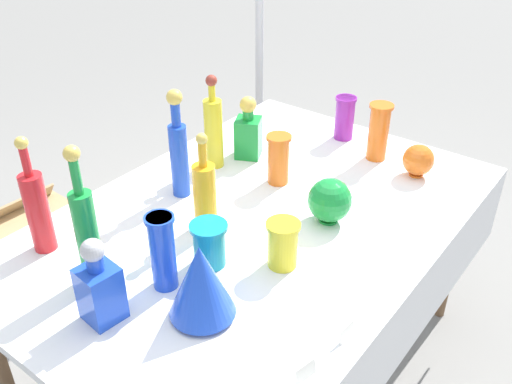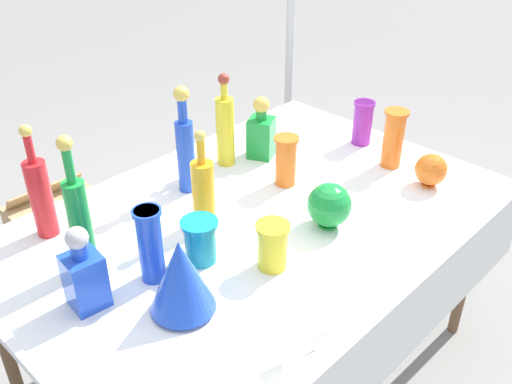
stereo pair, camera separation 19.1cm
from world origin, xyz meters
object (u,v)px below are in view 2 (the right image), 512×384
at_px(tall_bottle_2, 203,191).
at_px(round_bowl_0, 329,205).
at_px(slender_vase_4, 286,159).
at_px(canopy_pole, 290,37).
at_px(square_decanter_0, 84,274).
at_px(tall_bottle_3, 185,147).
at_px(tall_bottle_1, 40,194).
at_px(tall_bottle_0, 225,128).
at_px(slender_vase_3, 200,239).
at_px(slender_vase_2, 394,137).
at_px(slender_vase_5, 150,243).
at_px(fluted_vase_0, 181,276).
at_px(cardboard_box_behind_left, 61,226).
at_px(round_bowl_1, 431,170).
at_px(slender_vase_0, 272,244).
at_px(square_decanter_1, 261,132).
at_px(tall_bottle_4, 79,219).

distance_m(tall_bottle_2, round_bowl_0, 0.42).
distance_m(slender_vase_4, canopy_pole, 1.15).
bearing_deg(square_decanter_0, tall_bottle_3, 24.90).
height_order(tall_bottle_1, square_decanter_0, tall_bottle_1).
distance_m(tall_bottle_0, round_bowl_0, 0.57).
bearing_deg(slender_vase_3, slender_vase_2, -5.43).
xyz_separation_m(slender_vase_4, slender_vase_5, (-0.68, -0.08, 0.02)).
relative_size(fluted_vase_0, canopy_pole, 0.09).
xyz_separation_m(cardboard_box_behind_left, canopy_pole, (1.23, -0.49, 0.84)).
relative_size(slender_vase_3, round_bowl_1, 1.12).
bearing_deg(slender_vase_0, tall_bottle_2, 88.88).
height_order(slender_vase_4, round_bowl_1, slender_vase_4).
bearing_deg(cardboard_box_behind_left, tall_bottle_1, -115.59).
xyz_separation_m(slender_vase_0, round_bowl_1, (0.76, -0.10, -0.02)).
bearing_deg(tall_bottle_0, canopy_pole, 27.14).
bearing_deg(slender_vase_4, tall_bottle_0, 99.42).
bearing_deg(tall_bottle_1, tall_bottle_2, -40.24).
bearing_deg(slender_vase_3, canopy_pole, 31.78).
bearing_deg(slender_vase_2, tall_bottle_0, 132.50).
relative_size(slender_vase_3, round_bowl_0, 0.91).
bearing_deg(tall_bottle_2, tall_bottle_3, 63.59).
relative_size(square_decanter_0, slender_vase_4, 1.34).
distance_m(tall_bottle_2, fluted_vase_0, 0.41).
height_order(tall_bottle_2, slender_vase_3, tall_bottle_2).
xyz_separation_m(slender_vase_5, round_bowl_1, (1.04, -0.31, -0.06)).
height_order(fluted_vase_0, round_bowl_1, fluted_vase_0).
relative_size(tall_bottle_2, slender_vase_3, 2.44).
xyz_separation_m(tall_bottle_3, square_decanter_1, (0.38, -0.01, -0.07)).
relative_size(tall_bottle_2, square_decanter_1, 1.35).
relative_size(fluted_vase_0, round_bowl_1, 1.82).
xyz_separation_m(slender_vase_0, slender_vase_2, (0.79, 0.09, 0.04)).
xyz_separation_m(slender_vase_5, cardboard_box_behind_left, (0.32, 1.32, -0.75)).
xyz_separation_m(tall_bottle_2, tall_bottle_4, (-0.40, 0.09, 0.05)).
bearing_deg(tall_bottle_4, square_decanter_0, -120.72).
xyz_separation_m(square_decanter_0, round_bowl_0, (0.76, -0.24, -0.02)).
bearing_deg(tall_bottle_3, slender_vase_0, -102.04).
xyz_separation_m(square_decanter_1, canopy_pole, (0.77, 0.53, 0.11)).
xyz_separation_m(tall_bottle_0, tall_bottle_1, (-0.73, 0.07, -0.00)).
relative_size(slender_vase_4, fluted_vase_0, 0.83).
bearing_deg(canopy_pole, tall_bottle_2, -149.94).
bearing_deg(slender_vase_5, square_decanter_0, 168.36).
bearing_deg(fluted_vase_0, tall_bottle_0, 38.64).
xyz_separation_m(tall_bottle_1, round_bowl_1, (1.14, -0.74, -0.08)).
distance_m(tall_bottle_3, slender_vase_4, 0.37).
relative_size(slender_vase_5, round_bowl_0, 1.53).
bearing_deg(round_bowl_0, square_decanter_1, 67.97).
xyz_separation_m(tall_bottle_1, square_decanter_1, (0.88, -0.13, -0.04)).
bearing_deg(slender_vase_2, slender_vase_3, 174.57).
relative_size(tall_bottle_0, round_bowl_1, 2.94).
relative_size(square_decanter_1, round_bowl_1, 2.02).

